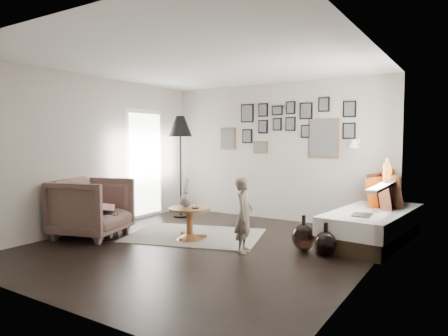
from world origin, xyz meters
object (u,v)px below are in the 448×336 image
Objects in this scene: armchair at (92,208)px; magazine_basket at (108,226)px; vase at (186,198)px; floor_lamp at (180,130)px; pedestal_table at (190,225)px; daybed at (375,219)px; demijohn_large at (303,237)px; demijohn_small at (325,244)px; child at (244,215)px.

armchair is 2.70× the size of magazine_basket.
vase is 2.08m from floor_lamp.
daybed is (2.40, 1.45, 0.10)m from pedestal_table.
armchair is 3.28m from demijohn_large.
daybed reaches higher than demijohn_small.
magazine_basket is (-1.05, -0.63, -0.45)m from vase.
pedestal_table is 1.67× the size of magazine_basket.
magazine_basket is at bearing -148.80° from vase.
armchair is at bearing -145.10° from daybed.
daybed is at bearing -56.24° from child.
daybed is at bearing 29.91° from vase.
floor_lamp is at bearing 41.02° from child.
vase is 1.85m from demijohn_large.
magazine_basket is at bearing -143.79° from daybed.
demijohn_large is (1.68, 0.38, -0.04)m from pedestal_table.
armchair is at bearing 86.37° from child.
vase is 1.19× the size of magazine_basket.
daybed is at bearing 56.07° from demijohn_large.
armchair is 2.29× the size of demijohn_small.
child is (2.29, -1.51, -1.21)m from floor_lamp.
floor_lamp reaches higher than daybed.
floor_lamp is at bearing 161.52° from demijohn_small.
daybed is 2.21× the size of child.
armchair is 2.39m from floor_lamp.
armchair is 0.40m from magazine_basket.
armchair is 2.51m from child.
vase is (-0.08, 0.02, 0.40)m from pedestal_table.
floor_lamp is (-1.17, 1.34, 1.08)m from vase.
pedestal_table is at bearing -143.00° from daybed.
vase reaches higher than demijohn_small.
vase is 0.44× the size of child.
demijohn_small is (3.29, -1.10, -1.55)m from floor_lamp.
demijohn_large is (2.81, 0.99, 0.00)m from magazine_basket.
demijohn_large is 1.10× the size of demijohn_small.
demijohn_large is 0.37m from demijohn_small.
demijohn_small is (0.35, -0.12, -0.02)m from demijohn_large.
armchair is at bearing -154.75° from pedestal_table.
pedestal_table is 0.62× the size of child.
daybed is at bearing 72.80° from demijohn_small.
floor_lamp reaches higher than child.
armchair is at bearing -94.58° from floor_lamp.
child is (2.16, 0.47, 0.32)m from magazine_basket.
child is (1.11, -0.17, -0.12)m from vase.
armchair reaches higher than magazine_basket.
daybed is 5.97× the size of magazine_basket.
pedestal_table is 2.37m from floor_lamp.
magazine_basket is at bearing -164.53° from demijohn_small.
daybed is at bearing 1.37° from floor_lamp.
vase is at bearing 31.20° from magazine_basket.
child is (1.03, -0.15, 0.28)m from pedestal_table.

